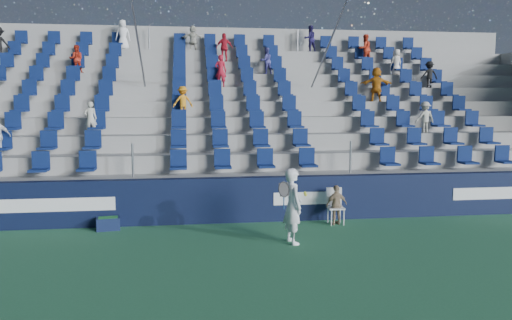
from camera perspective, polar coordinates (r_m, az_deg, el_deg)
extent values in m
plane|color=#307249|center=(10.49, 1.01, -11.08)|extent=(70.00, 70.00, 0.00)
cube|color=black|center=(13.37, -1.06, -4.53)|extent=(24.00, 0.30, 1.20)
cube|color=white|center=(13.57, -22.51, -4.79)|extent=(3.20, 0.02, 0.34)
cube|color=white|center=(13.47, 5.39, -4.39)|extent=(1.60, 0.02, 0.34)
cube|color=white|center=(15.65, 25.45, -3.45)|extent=(2.40, 0.02, 0.34)
cube|color=gray|center=(13.93, -1.33, -4.07)|extent=(24.00, 0.85, 1.20)
cube|color=gray|center=(14.72, -1.71, -2.49)|extent=(24.00, 0.85, 1.70)
cube|color=gray|center=(15.52, -2.04, -1.08)|extent=(24.00, 0.85, 2.20)
cube|color=gray|center=(16.33, -2.35, 0.19)|extent=(24.00, 0.85, 2.70)
cube|color=gray|center=(17.14, -2.62, 1.34)|extent=(24.00, 0.85, 3.20)
cube|color=gray|center=(17.96, -2.87, 2.39)|extent=(24.00, 0.85, 3.70)
cube|color=gray|center=(18.79, -3.10, 3.34)|extent=(24.00, 0.85, 4.20)
cube|color=gray|center=(19.63, -3.31, 4.22)|extent=(24.00, 0.85, 4.70)
cube|color=gray|center=(20.46, -3.50, 5.02)|extent=(24.00, 0.85, 5.20)
cube|color=gray|center=(21.13, -3.65, 6.43)|extent=(24.00, 0.50, 6.20)
cube|color=#0C1D4D|center=(13.78, -1.34, -0.18)|extent=(16.05, 0.50, 0.70)
cube|color=#0C1D4D|center=(14.57, -1.73, 2.17)|extent=(16.05, 0.50, 0.70)
cube|color=#0C1D4D|center=(15.39, -2.07, 4.27)|extent=(16.05, 0.50, 0.70)
cube|color=#0C1D4D|center=(16.22, -2.38, 6.17)|extent=(16.05, 0.50, 0.70)
cube|color=#0C1D4D|center=(17.07, -2.66, 7.87)|extent=(16.05, 0.50, 0.70)
cube|color=#0C1D4D|center=(17.93, -2.91, 9.41)|extent=(16.05, 0.50, 0.70)
cube|color=#0C1D4D|center=(18.81, -3.15, 10.81)|extent=(16.05, 0.50, 0.70)
cube|color=#0C1D4D|center=(19.69, -3.36, 12.09)|extent=(16.05, 0.50, 0.70)
cube|color=#0C1D4D|center=(20.59, -3.56, 13.25)|extent=(16.05, 0.50, 0.70)
cylinder|color=gray|center=(17.10, -12.91, 10.39)|extent=(0.06, 7.68, 4.55)
cylinder|color=gray|center=(17.63, 7.25, 10.39)|extent=(0.06, 7.68, 4.55)
imported|color=orange|center=(18.19, 13.58, 8.39)|extent=(1.15, 0.58, 1.19)
imported|color=black|center=(19.95, 19.19, 9.20)|extent=(0.66, 0.40, 0.99)
imported|color=silver|center=(20.35, 15.74, 10.70)|extent=(0.56, 0.44, 1.01)
imported|color=#B7182C|center=(17.87, -4.05, 10.10)|extent=(0.46, 0.35, 1.13)
imported|color=#42418F|center=(18.93, 1.17, 11.24)|extent=(0.58, 0.51, 0.99)
imported|color=beige|center=(15.52, -18.39, 4.52)|extent=(0.41, 0.31, 1.01)
imported|color=#BBBAA8|center=(17.04, 18.74, 4.66)|extent=(0.68, 0.44, 1.00)
imported|color=red|center=(19.10, -19.85, 10.79)|extent=(0.54, 0.46, 0.98)
imported|color=orange|center=(16.10, -8.36, 6.60)|extent=(0.68, 0.46, 0.98)
imported|color=red|center=(19.66, -3.63, 12.69)|extent=(0.67, 0.33, 1.10)
imported|color=beige|center=(20.50, -7.21, 13.64)|extent=(0.92, 0.32, 0.98)
imported|color=red|center=(20.84, 12.34, 12.28)|extent=(0.66, 0.57, 1.16)
imported|color=#211A4F|center=(21.11, 6.19, 13.59)|extent=(0.61, 0.53, 1.08)
imported|color=white|center=(20.65, -14.97, 13.65)|extent=(0.62, 0.46, 1.15)
imported|color=white|center=(11.33, 4.20, -5.26)|extent=(0.53, 0.70, 1.72)
cylinder|color=navy|center=(11.01, 3.20, -4.91)|extent=(0.03, 0.03, 0.28)
torus|color=black|center=(10.96, 3.21, -3.37)|extent=(0.30, 0.17, 0.28)
plane|color=#262626|center=(10.96, 3.21, -3.37)|extent=(0.30, 0.16, 0.29)
sphere|color=yellow|center=(11.14, 5.69, -3.98)|extent=(0.07, 0.07, 0.07)
sphere|color=yellow|center=(11.19, 5.62, -3.77)|extent=(0.07, 0.07, 0.07)
cube|color=white|center=(13.29, 9.12, -5.42)|extent=(0.44, 0.44, 0.04)
cube|color=white|center=(13.42, 8.89, -4.19)|extent=(0.41, 0.07, 0.51)
cylinder|color=white|center=(13.13, 8.61, -6.57)|extent=(0.03, 0.03, 0.41)
cylinder|color=white|center=(13.23, 10.00, -6.49)|extent=(0.03, 0.03, 0.41)
cylinder|color=white|center=(13.45, 8.21, -6.25)|extent=(0.03, 0.03, 0.41)
cylinder|color=white|center=(13.54, 9.57, -6.18)|extent=(0.03, 0.03, 0.41)
imported|color=tan|center=(13.22, 9.19, -5.09)|extent=(0.65, 0.39, 1.04)
cube|color=#111B3E|center=(13.14, -16.52, -6.99)|extent=(0.62, 0.45, 0.31)
cube|color=#1E662D|center=(13.13, -16.53, -6.68)|extent=(0.50, 0.33, 0.19)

